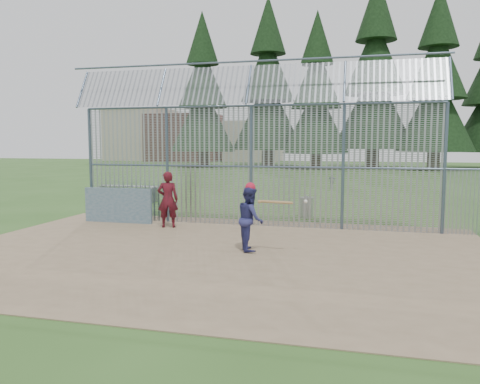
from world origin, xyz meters
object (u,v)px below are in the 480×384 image
(batter, at_px, (250,219))
(onlooker, at_px, (168,199))
(dugout_wall, at_px, (118,205))
(bleacher, at_px, (126,193))
(trash_can, at_px, (306,207))

(batter, distance_m, onlooker, 4.22)
(dugout_wall, height_order, onlooker, onlooker)
(dugout_wall, xyz_separation_m, onlooker, (2.05, -0.45, 0.32))
(bleacher, bearing_deg, onlooker, -51.82)
(dugout_wall, distance_m, onlooker, 2.12)
(dugout_wall, relative_size, bleacher, 0.83)
(batter, height_order, trash_can, batter)
(batter, relative_size, bleacher, 0.55)
(batter, xyz_separation_m, onlooker, (-3.36, 2.55, 0.10))
(dugout_wall, xyz_separation_m, bleacher, (-2.61, 5.48, -0.21))
(batter, xyz_separation_m, bleacher, (-8.02, 8.48, -0.44))
(batter, xyz_separation_m, trash_can, (0.81, 5.91, -0.47))
(dugout_wall, relative_size, onlooker, 1.36)
(onlooker, relative_size, bleacher, 0.61)
(trash_can, height_order, bleacher, trash_can)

